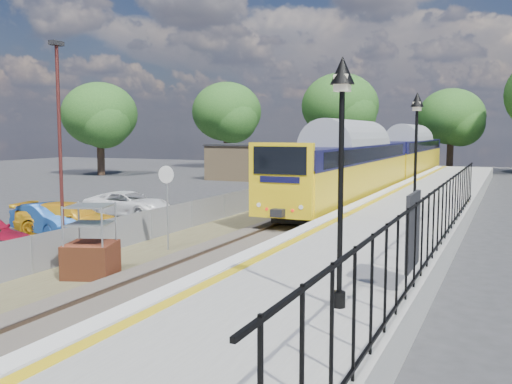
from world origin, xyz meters
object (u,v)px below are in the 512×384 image
Objects in this scene: victorian_lamp_north at (417,128)px; train at (386,157)px; car_blue at (48,219)px; car_white at (128,204)px; car_yellow at (70,219)px; carpark_lamp at (60,134)px; victorian_lamp_south at (342,124)px; brick_plinth at (91,243)px; speed_sign at (167,193)px.

train is at bearing 104.04° from victorian_lamp_north.
car_white is at bearing 18.18° from car_blue.
car_white is (-14.26, 2.87, -3.69)m from victorian_lamp_north.
car_blue is 0.86× the size of car_yellow.
carpark_lamp is at bearing -154.71° from victorian_lamp_north.
victorian_lamp_south is 0.11× the size of train.
car_white is at bearing -116.05° from train.
car_white is (-14.46, 12.87, -3.69)m from victorian_lamp_south.
train is 10.59× the size of car_blue.
car_blue is (-6.24, 4.75, -0.39)m from brick_plinth.
victorian_lamp_south is at bearing -101.15° from car_blue.
victorian_lamp_north is 1.53× the size of speed_sign.
victorian_lamp_south is 10.00m from victorian_lamp_north.
car_yellow is at bearing -170.03° from victorian_lamp_north.
victorian_lamp_south is at bearing -80.00° from train.
brick_plinth is 4.08m from speed_sign.
train is (-5.50, 31.20, -1.96)m from victorian_lamp_south.
victorian_lamp_north reaches higher than car_yellow.
car_blue is at bearing 152.91° from victorian_lamp_south.
brick_plinth is 12.20m from car_white.
speed_sign is 0.78× the size of car_blue.
speed_sign reaches higher than car_yellow.
victorian_lamp_south is 2.16× the size of brick_plinth.
victorian_lamp_south is at bearing -133.35° from car_white.
train reaches higher than car_white.
victorian_lamp_south is 16.41m from car_blue.
carpark_lamp reaches higher than car_yellow.
car_white is at bearing 138.32° from victorian_lamp_south.
car_blue is 0.88× the size of car_white.
car_yellow is (-5.45, 1.19, -1.41)m from speed_sign.
car_yellow is at bearing 136.68° from brick_plinth.
car_blue is at bearing -179.43° from car_white.
carpark_lamp reaches higher than victorian_lamp_south.
speed_sign is 5.75m from car_yellow.
speed_sign is at bearing 140.98° from victorian_lamp_south.
speed_sign is 6.45m from car_blue.
victorian_lamp_north is 15.00m from car_white.
train is 13.60× the size of speed_sign.
brick_plinth is (-7.80, -7.47, -3.28)m from victorian_lamp_north.
car_yellow is at bearing 128.88° from carpark_lamp.
speed_sign is 0.67× the size of car_yellow.
speed_sign reaches higher than car_blue.
brick_plinth reaches higher than car_white.
car_white is at bearing 0.58° from car_yellow.
carpark_lamp reaches higher than victorian_lamp_north.
train is 24.89m from car_yellow.
speed_sign is (-0.00, 3.95, 1.04)m from brick_plinth.
carpark_lamp is (-3.15, 2.29, 3.05)m from brick_plinth.
car_yellow reaches higher than car_white.
speed_sign is at bearing -81.37° from car_blue.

